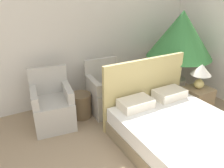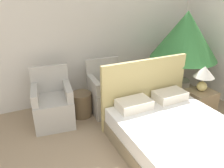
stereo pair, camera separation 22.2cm
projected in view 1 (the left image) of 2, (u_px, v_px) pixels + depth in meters
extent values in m
cube|color=silver|center=(72.00, 28.00, 3.98)|extent=(10.00, 0.06, 2.90)
cube|color=#8C7A5B|center=(186.00, 147.00, 3.01)|extent=(1.50, 1.93, 0.22)
cube|color=white|center=(189.00, 134.00, 2.91)|extent=(1.47, 1.89, 0.23)
cube|color=tan|center=(144.00, 91.00, 3.62)|extent=(1.53, 0.06, 1.11)
cube|color=silver|center=(136.00, 103.00, 3.30)|extent=(0.51, 0.32, 0.14)
cube|color=silver|center=(169.00, 94.00, 3.60)|extent=(0.51, 0.32, 0.14)
cube|color=#B7B2A8|center=(54.00, 113.00, 3.59)|extent=(0.70, 0.71, 0.48)
cube|color=#B7B2A8|center=(48.00, 80.00, 3.65)|extent=(0.62, 0.14, 0.46)
cube|color=#B7B2A8|center=(34.00, 97.00, 3.37)|extent=(0.17, 0.58, 0.20)
cube|color=#B7B2A8|center=(68.00, 92.00, 3.54)|extent=(0.17, 0.58, 0.20)
cube|color=#B7B2A8|center=(107.00, 99.00, 4.03)|extent=(0.66, 0.68, 0.48)
cube|color=#B7B2A8|center=(100.00, 70.00, 4.08)|extent=(0.62, 0.10, 0.46)
cube|color=#B7B2A8|center=(93.00, 85.00, 3.79)|extent=(0.14, 0.58, 0.20)
cube|color=#B7B2A8|center=(120.00, 80.00, 4.00)|extent=(0.14, 0.58, 0.20)
cylinder|color=beige|center=(174.00, 87.00, 4.63)|extent=(0.41, 0.41, 0.40)
cylinder|color=brown|center=(177.00, 68.00, 4.45)|extent=(0.06, 0.06, 0.46)
cone|color=#387F3D|center=(181.00, 34.00, 4.18)|extent=(1.27, 1.27, 0.89)
cube|color=#937A56|center=(197.00, 100.00, 4.00)|extent=(0.45, 0.41, 0.48)
sphere|color=tan|center=(199.00, 84.00, 3.87)|extent=(0.17, 0.17, 0.17)
cylinder|color=tan|center=(200.00, 77.00, 3.81)|extent=(0.02, 0.02, 0.09)
cone|color=silver|center=(202.00, 70.00, 3.76)|extent=(0.35, 0.35, 0.19)
cylinder|color=brown|center=(81.00, 105.00, 3.86)|extent=(0.36, 0.36, 0.44)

